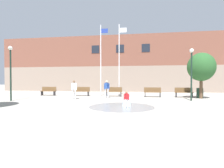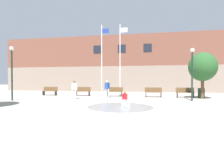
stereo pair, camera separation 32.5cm
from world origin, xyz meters
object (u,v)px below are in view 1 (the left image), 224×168
(child_with_pink_shirt, at_px, (126,98))
(adult_in_red, at_px, (107,88))
(park_bench_left_of_flagpoles, at_px, (48,91))
(lamp_post_right_lane, at_px, (192,67))
(lamp_post_left_lane, at_px, (11,66))
(street_tree_near_building, at_px, (201,67))
(park_bench_near_trashcan, at_px, (152,92))
(trash_can, at_px, (200,93))
(adult_watching, at_px, (74,88))
(park_bench_under_right_flagpole, at_px, (114,91))
(park_bench_far_right, at_px, (184,92))
(flagpole_right, at_px, (119,58))
(park_bench_under_left_flagpole, at_px, (82,91))
(flagpole_left, at_px, (101,58))

(child_with_pink_shirt, bearing_deg, adult_in_red, 170.79)
(park_bench_left_of_flagpoles, xyz_separation_m, child_with_pink_shirt, (8.74, -7.24, 0.10))
(adult_in_red, height_order, lamp_post_right_lane, lamp_post_right_lane)
(lamp_post_left_lane, bearing_deg, street_tree_near_building, 15.10)
(adult_in_red, bearing_deg, park_bench_near_trashcan, 127.50)
(lamp_post_left_lane, height_order, trash_can, lamp_post_left_lane)
(child_with_pink_shirt, relative_size, street_tree_near_building, 0.25)
(park_bench_left_of_flagpoles, distance_m, adult_watching, 5.12)
(park_bench_near_trashcan, xyz_separation_m, street_tree_near_building, (4.10, -0.81, 2.27))
(park_bench_under_right_flagpole, height_order, child_with_pink_shirt, child_with_pink_shirt)
(park_bench_far_right, distance_m, flagpole_right, 7.06)
(park_bench_left_of_flagpoles, relative_size, child_with_pink_shirt, 1.62)
(park_bench_left_of_flagpoles, bearing_deg, park_bench_far_right, 0.31)
(park_bench_near_trashcan, bearing_deg, park_bench_left_of_flagpoles, 179.97)
(child_with_pink_shirt, height_order, trash_can, child_with_pink_shirt)
(park_bench_far_right, distance_m, lamp_post_right_lane, 3.50)
(park_bench_under_left_flagpole, relative_size, flagpole_left, 0.22)
(park_bench_under_right_flagpole, height_order, adult_watching, adult_watching)
(park_bench_near_trashcan, bearing_deg, park_bench_far_right, 1.58)
(park_bench_far_right, xyz_separation_m, flagpole_right, (-6.15, 0.60, 3.43))
(child_with_pink_shirt, distance_m, adult_watching, 6.26)
(park_bench_under_left_flagpole, bearing_deg, adult_watching, -82.97)
(park_bench_under_right_flagpole, xyz_separation_m, adult_in_red, (-0.40, -1.72, 0.45))
(child_with_pink_shirt, distance_m, flagpole_right, 8.68)
(park_bench_under_right_flagpole, xyz_separation_m, lamp_post_right_lane, (6.53, -2.76, 2.17))
(park_bench_near_trashcan, distance_m, park_bench_far_right, 2.88)
(flagpole_left, bearing_deg, flagpole_right, 0.00)
(park_bench_under_right_flagpole, xyz_separation_m, park_bench_near_trashcan, (3.76, -0.10, 0.00))
(park_bench_under_right_flagpole, bearing_deg, park_bench_left_of_flagpoles, -179.26)
(flagpole_right, height_order, lamp_post_right_lane, flagpole_right)
(lamp_post_right_lane, relative_size, trash_can, 4.53)
(park_bench_far_right, relative_size, lamp_post_right_lane, 0.39)
(park_bench_under_left_flagpole, distance_m, street_tree_near_building, 11.44)
(park_bench_far_right, xyz_separation_m, street_tree_near_building, (1.22, -0.89, 2.27))
(adult_watching, xyz_separation_m, flagpole_left, (1.49, 3.80, 2.97))
(park_bench_left_of_flagpoles, distance_m, park_bench_far_right, 13.59)
(park_bench_under_right_flagpole, height_order, street_tree_near_building, street_tree_near_building)
(park_bench_far_right, height_order, adult_in_red, adult_in_red)
(park_bench_under_left_flagpole, relative_size, lamp_post_right_lane, 0.39)
(park_bench_under_left_flagpole, distance_m, park_bench_far_right, 9.96)
(park_bench_far_right, height_order, street_tree_near_building, street_tree_near_building)
(park_bench_under_right_flagpole, height_order, park_bench_near_trashcan, same)
(park_bench_under_right_flagpole, height_order, lamp_post_left_lane, lamp_post_left_lane)
(child_with_pink_shirt, xyz_separation_m, lamp_post_left_lane, (-9.16, 2.31, 2.17))
(flagpole_left, height_order, street_tree_near_building, flagpole_left)
(park_bench_left_of_flagpoles, height_order, child_with_pink_shirt, child_with_pink_shirt)
(park_bench_under_right_flagpole, distance_m, adult_watching, 4.37)
(flagpole_left, bearing_deg, trash_can, -6.95)
(park_bench_under_right_flagpole, distance_m, lamp_post_left_lane, 9.21)
(park_bench_under_left_flagpole, relative_size, trash_can, 1.78)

